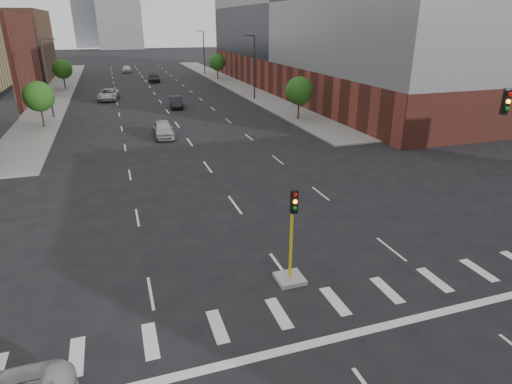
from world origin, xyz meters
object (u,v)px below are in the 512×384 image
car_far_left (108,95)px  car_deep_right (154,78)px  median_traffic_signal (291,262)px  car_distant (127,69)px  car_mid_right (176,102)px  car_near_left (163,129)px

car_far_left → car_deep_right: (8.57, 18.75, -0.05)m
median_traffic_signal → car_distant: size_ratio=0.95×
car_mid_right → car_far_left: size_ratio=0.80×
car_near_left → car_deep_right: size_ratio=0.94×
car_mid_right → car_deep_right: bearing=95.0°
median_traffic_signal → car_far_left: (-7.07, 52.78, -0.19)m
car_near_left → car_mid_right: size_ratio=1.06×
median_traffic_signal → car_deep_right: bearing=88.8°
median_traffic_signal → car_far_left: 53.25m
median_traffic_signal → car_mid_right: (1.50, 43.31, -0.23)m
car_far_left → car_distant: bearing=91.7°
car_near_left → car_deep_right: bearing=86.4°
car_near_left → car_distant: bearing=91.6°
car_deep_right → car_distant: (-4.13, 19.11, 0.05)m
car_distant → car_near_left: bearing=-85.6°
car_near_left → car_distant: size_ratio=1.03×
car_near_left → car_distant: (-0.52, 62.80, -0.03)m
median_traffic_signal → car_distant: median_traffic_signal is taller
car_distant → median_traffic_signal: bearing=-84.4°
car_near_left → car_mid_right: car_near_left is taller
car_near_left → car_mid_right: 15.89m
car_near_left → car_far_left: size_ratio=0.85×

